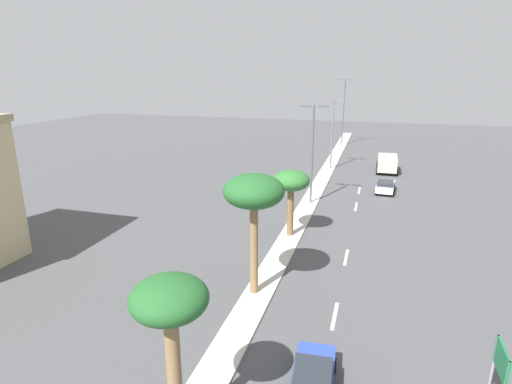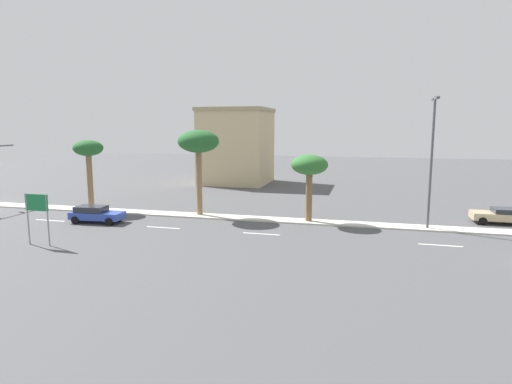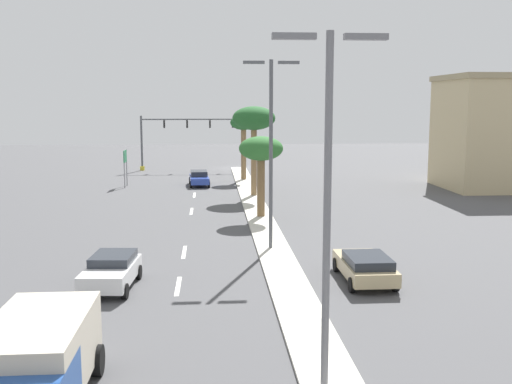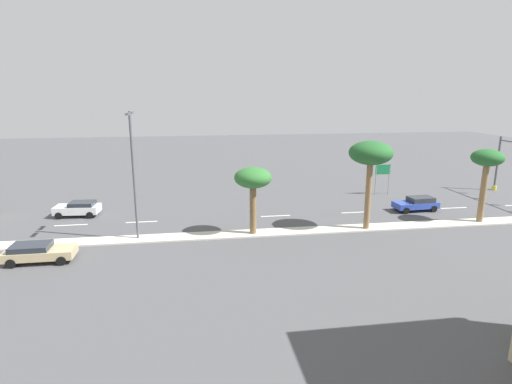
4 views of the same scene
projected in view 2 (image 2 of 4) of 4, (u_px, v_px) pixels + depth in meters
The scene contains 14 objects.
ground_plane at pixel (356, 225), 34.36m from camera, with size 160.00×160.00×0.00m, color #4C4C4F.
median_curb at pixel (499, 232), 31.80m from camera, with size 1.80×93.16×0.12m, color beige.
lane_stripe_leading at pixel (50, 220), 35.99m from camera, with size 0.20×2.80×0.01m, color silver.
lane_stripe_rear at pixel (163, 228), 33.42m from camera, with size 0.20×2.80×0.01m, color silver.
lane_stripe_far at pixel (261, 234), 31.47m from camera, with size 0.20×2.80×0.01m, color silver.
lane_stripe_trailing at pixel (440, 245), 28.44m from camera, with size 0.20×2.80×0.01m, color silver.
directional_road_sign at pixel (37, 208), 28.17m from camera, with size 0.10×1.74×3.44m.
commercial_building at pixel (237, 146), 59.32m from camera, with size 9.23×9.08×10.34m.
palm_tree_near at pixel (88, 152), 39.53m from camera, with size 2.69×2.69×6.49m.
palm_tree_far at pixel (198, 143), 37.01m from camera, with size 3.57×3.57×7.42m.
palm_tree_inboard at pixel (309, 167), 34.71m from camera, with size 2.99×2.99×5.46m.
street_lamp_mid at pixel (432, 152), 32.02m from camera, with size 2.90×0.24×9.88m.
sedan_blue_mid at pixel (96, 214), 35.12m from camera, with size 2.08×4.37×1.37m.
sedan_tan_outboard at pixel (503, 215), 34.67m from camera, with size 2.06×4.54×1.29m.
Camera 2 is at (34.52, 36.77, 7.82)m, focal length 30.02 mm.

